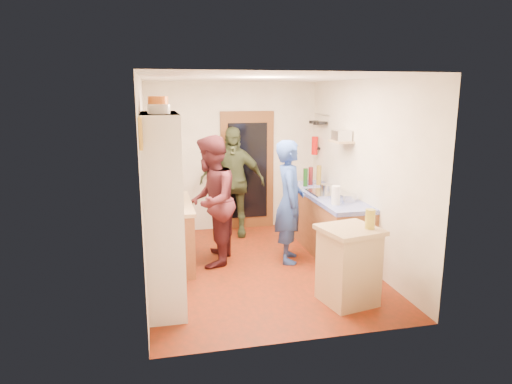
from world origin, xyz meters
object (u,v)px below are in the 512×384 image
object	(u,v)px
person_left	(214,201)
island_base	(348,267)
person_back	(233,182)
hutch_body	(163,211)
right_counter_base	(326,224)
person_hob	(292,202)

from	to	relation	value
person_left	island_base	bearing A→B (deg)	56.83
island_base	person_back	distance (m)	3.02
hutch_body	person_back	size ratio (longest dim) A/B	1.18
right_counter_base	person_hob	xyz separation A→B (m)	(-0.68, -0.36, 0.47)
island_base	person_hob	xyz separation A→B (m)	(-0.25, 1.43, 0.46)
person_back	person_hob	bearing A→B (deg)	-56.60
person_hob	person_back	xyz separation A→B (m)	(-0.60, 1.42, 0.05)
right_counter_base	person_hob	bearing A→B (deg)	-152.27
island_base	person_left	distance (m)	2.16
island_base	person_back	size ratio (longest dim) A/B	0.46
hutch_body	person_left	bearing A→B (deg)	57.31
hutch_body	person_left	size ratio (longest dim) A/B	1.19
hutch_body	person_left	world-z (taller)	hutch_body
person_left	person_back	distance (m)	1.33
hutch_body	island_base	size ratio (longest dim) A/B	2.56
right_counter_base	person_hob	world-z (taller)	person_hob
right_counter_base	person_hob	size ratio (longest dim) A/B	1.24
person_left	person_back	size ratio (longest dim) A/B	0.99
person_back	hutch_body	bearing A→B (deg)	-106.80
island_base	person_left	bearing A→B (deg)	129.67
hutch_body	right_counter_base	distance (m)	2.90
right_counter_base	person_back	world-z (taller)	person_back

